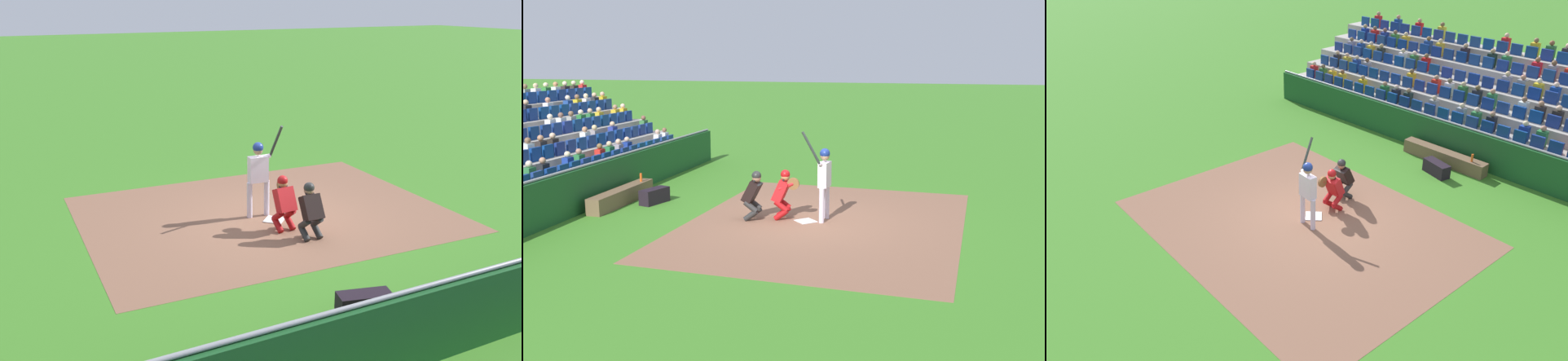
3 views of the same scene
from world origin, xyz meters
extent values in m
plane|color=#3A7923|center=(0.00, 0.00, 0.00)|extent=(160.00, 160.00, 0.00)
cube|color=brown|center=(0.00, 0.50, 0.00)|extent=(8.80, 6.86, 0.01)
cube|color=white|center=(0.00, 0.00, 0.02)|extent=(0.62, 0.62, 0.02)
cylinder|color=silver|center=(-0.44, 0.44, 0.44)|extent=(0.14, 0.14, 0.87)
cylinder|color=silver|center=(0.00, 0.40, 0.44)|extent=(0.14, 0.14, 0.87)
cube|color=silver|center=(-0.22, 0.42, 1.18)|extent=(0.48, 0.26, 0.62)
sphere|color=#9F7959|center=(-0.22, 0.42, 1.64)|extent=(0.23, 0.23, 0.23)
sphere|color=navy|center=(-0.22, 0.42, 1.71)|extent=(0.25, 0.25, 0.25)
cylinder|color=silver|center=(-0.17, 0.39, 1.48)|extent=(0.49, 0.18, 0.14)
cylinder|color=silver|center=(0.02, 0.37, 1.48)|extent=(0.18, 0.15, 0.13)
cylinder|color=#232A27|center=(0.10, 0.14, 1.88)|extent=(0.15, 0.47, 0.79)
sphere|color=black|center=(0.07, 0.34, 1.50)|extent=(0.06, 0.06, 0.06)
cylinder|color=#AA1114|center=(-0.26, -0.64, 0.15)|extent=(0.16, 0.39, 0.34)
cylinder|color=#AA1114|center=(-0.26, -0.64, 0.37)|extent=(0.16, 0.39, 0.33)
cylinder|color=#AA1114|center=(0.06, -0.62, 0.15)|extent=(0.16, 0.39, 0.34)
cylinder|color=#AA1114|center=(0.06, -0.62, 0.37)|extent=(0.16, 0.39, 0.33)
cube|color=red|center=(-0.10, -0.67, 0.73)|extent=(0.44, 0.46, 0.60)
cube|color=#AA1114|center=(-0.10, -0.55, 0.73)|extent=(0.39, 0.25, 0.44)
sphere|color=#B17C4D|center=(-0.10, -0.56, 1.09)|extent=(0.22, 0.22, 0.22)
cube|color=black|center=(-0.10, -0.56, 1.09)|extent=(0.20, 0.13, 0.20)
sphere|color=#AA1114|center=(-0.10, -0.56, 1.15)|extent=(0.24, 0.24, 0.24)
cylinder|color=brown|center=(0.00, -0.33, 0.95)|extent=(0.09, 0.30, 0.30)
cylinder|color=red|center=(0.04, -0.50, 0.88)|extent=(0.17, 0.40, 0.22)
cylinder|color=#272727|center=(0.02, -1.33, 0.15)|extent=(0.14, 0.38, 0.34)
cylinder|color=#272727|center=(0.02, -1.33, 0.37)|extent=(0.14, 0.38, 0.33)
cylinder|color=#272727|center=(0.34, -1.33, 0.15)|extent=(0.14, 0.38, 0.34)
cylinder|color=#272727|center=(0.34, -1.33, 0.37)|extent=(0.14, 0.38, 0.33)
cube|color=black|center=(0.18, -1.35, 0.72)|extent=(0.42, 0.47, 0.60)
cube|color=#272727|center=(0.18, -1.24, 0.72)|extent=(0.38, 0.26, 0.43)
sphere|color=#A37157|center=(0.18, -1.22, 1.08)|extent=(0.22, 0.22, 0.22)
cube|color=black|center=(0.18, -1.22, 1.08)|extent=(0.20, 0.13, 0.19)
sphere|color=#272727|center=(0.18, -1.22, 1.14)|extent=(0.24, 0.24, 0.24)
cube|color=#184B21|center=(0.00, -5.95, 0.58)|extent=(16.13, 0.24, 1.17)
cylinder|color=gray|center=(0.00, -5.95, 1.21)|extent=(16.13, 0.07, 0.07)
cube|color=brown|center=(-0.48, -5.40, 0.22)|extent=(2.95, 0.40, 0.44)
cylinder|color=#D8551B|center=(-1.49, -5.33, 0.56)|extent=(0.07, 0.07, 0.25)
cube|color=black|center=(-0.78, -4.54, 0.21)|extent=(0.96, 0.58, 0.42)
camera|label=1|loc=(-6.21, -11.45, 5.01)|focal=40.59mm
camera|label=2|loc=(14.64, 3.53, 4.07)|focal=43.02mm
camera|label=3|loc=(-8.54, 8.13, 7.32)|focal=35.27mm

